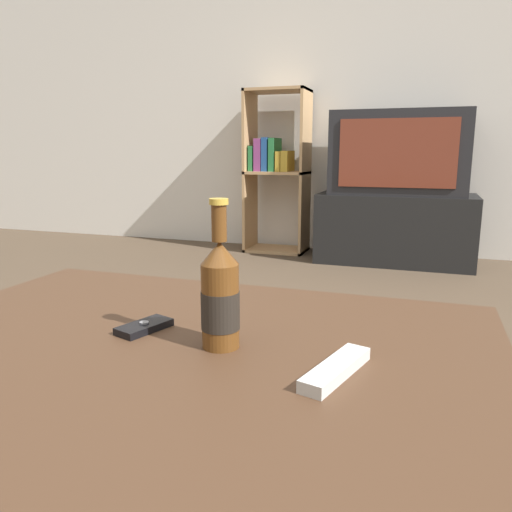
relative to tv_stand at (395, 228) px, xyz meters
The scene contains 8 objects.
back_wall 1.14m from the tv_stand, 125.12° to the left, with size 8.00×0.05×2.60m.
coffee_table 2.72m from the tv_stand, 94.73° to the right, with size 1.14×0.86×0.40m.
tv_stand is the anchor object (origin of this frame).
television 0.49m from the tv_stand, 90.00° to the right, with size 0.85×0.47×0.53m.
bookshelf 0.96m from the tv_stand, behind, with size 0.44×0.30×1.17m.
beer_bottle 2.69m from the tv_stand, 92.98° to the right, with size 0.07×0.07×0.26m.
cell_phone 2.67m from the tv_stand, 96.66° to the right, with size 0.08×0.12×0.02m.
remote_control 2.73m from the tv_stand, 88.48° to the right, with size 0.09×0.18×0.02m.
Camera 1 is at (0.41, -0.73, 0.74)m, focal length 35.00 mm.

